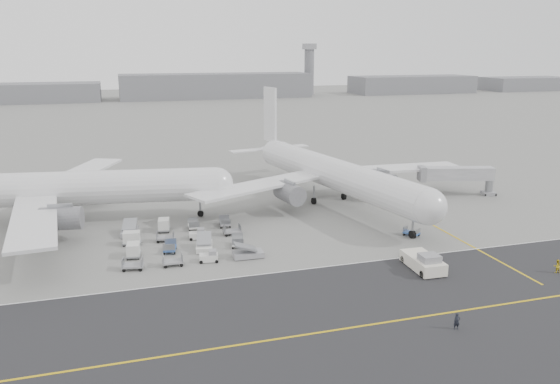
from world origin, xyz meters
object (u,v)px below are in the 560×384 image
object	(u,v)px
pushback_tug	(424,262)
ground_crew_b	(557,266)
ground_crew_a	(457,321)
airliner_a	(58,189)
control_tower	(309,68)
jet_bridge	(457,175)
airliner_b	(331,172)

from	to	relation	value
pushback_tug	ground_crew_b	xyz separation A→B (m)	(15.58, -5.74, -0.15)
pushback_tug	ground_crew_a	world-z (taller)	pushback_tug
pushback_tug	ground_crew_b	distance (m)	16.60
ground_crew_a	airliner_a	bearing A→B (deg)	140.77
control_tower	ground_crew_b	bearing A→B (deg)	-103.31
airliner_a	ground_crew_a	world-z (taller)	airliner_a
jet_bridge	airliner_b	bearing A→B (deg)	-169.51
airliner_b	ground_crew_a	xyz separation A→B (m)	(-5.47, -48.00, -4.74)
control_tower	airliner_b	bearing A→B (deg)	-108.73
jet_bridge	ground_crew_a	world-z (taller)	jet_bridge
airliner_a	jet_bridge	world-z (taller)	airliner_a
airliner_b	ground_crew_a	bearing A→B (deg)	-107.69
jet_bridge	ground_crew_b	distance (m)	38.35
ground_crew_a	ground_crew_b	bearing A→B (deg)	34.39
control_tower	pushback_tug	size ratio (longest dim) A/B	3.53
airliner_a	airliner_b	bearing A→B (deg)	-82.95
control_tower	airliner_b	xyz separation A→B (m)	(-80.79, -238.33, -10.61)
ground_crew_b	jet_bridge	bearing A→B (deg)	-97.97
airliner_a	ground_crew_b	xyz separation A→B (m)	(61.77, -40.42, -4.75)
jet_bridge	ground_crew_a	xyz separation A→B (m)	(-30.83, -45.78, -3.07)
control_tower	airliner_a	xyz separation A→B (m)	(-127.41, -236.96, -10.62)
jet_bridge	ground_crew_a	bearing A→B (deg)	-108.48
jet_bridge	ground_crew_a	distance (m)	55.28
airliner_a	ground_crew_b	world-z (taller)	airliner_a
ground_crew_a	ground_crew_b	world-z (taller)	ground_crew_a
airliner_b	airliner_a	bearing A→B (deg)	167.13
ground_crew_a	ground_crew_b	xyz separation A→B (m)	(20.63, 8.94, -0.01)
airliner_a	ground_crew_b	bearing A→B (deg)	-114.47
pushback_tug	jet_bridge	bearing A→B (deg)	52.30
pushback_tug	jet_bridge	xyz separation A→B (m)	(25.78, 31.10, 2.94)
airliner_a	ground_crew_a	bearing A→B (deg)	-131.46
control_tower	pushback_tug	bearing A→B (deg)	-106.65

